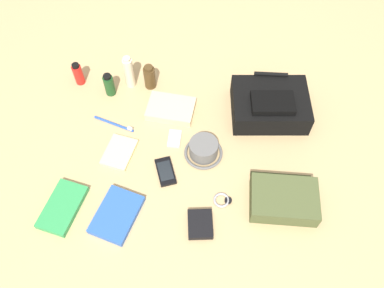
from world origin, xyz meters
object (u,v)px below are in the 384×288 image
(travel_guidebook, at_px, (117,215))
(wallet, at_px, (200,224))
(shampoo_bottle, at_px, (109,85))
(cell_phone, at_px, (165,171))
(bucket_hat, at_px, (204,149))
(lotion_bottle, at_px, (129,72))
(toiletry_pouch, at_px, (284,199))
(sunscreen_spray, at_px, (78,74))
(folded_towel, at_px, (171,109))
(toothbrush, at_px, (116,124))
(paperback_novel, at_px, (63,207))
(media_player, at_px, (174,139))
(notepad, at_px, (119,152))
(wristwatch, at_px, (222,200))
(cologne_bottle, at_px, (150,77))
(backpack, at_px, (270,105))

(travel_guidebook, distance_m, wallet, 0.31)
(shampoo_bottle, height_order, cell_phone, shampoo_bottle)
(cell_phone, bearing_deg, bucket_hat, 33.30)
(travel_guidebook, xyz_separation_m, wallet, (0.31, -0.02, 0.00))
(wallet, bearing_deg, cell_phone, 119.39)
(shampoo_bottle, distance_m, lotion_bottle, 0.10)
(toiletry_pouch, relative_size, sunscreen_spray, 2.20)
(sunscreen_spray, xyz_separation_m, folded_towel, (0.43, -0.14, -0.04))
(toiletry_pouch, bearing_deg, toothbrush, 155.29)
(paperback_novel, bearing_deg, cell_phone, 25.80)
(shampoo_bottle, relative_size, cell_phone, 0.84)
(travel_guidebook, xyz_separation_m, folded_towel, (0.16, 0.50, 0.01))
(toiletry_pouch, relative_size, paperback_novel, 1.10)
(media_player, distance_m, folded_towel, 0.15)
(folded_towel, bearing_deg, lotion_bottle, 144.04)
(notepad, bearing_deg, media_player, 34.45)
(wristwatch, height_order, toothbrush, toothbrush)
(sunscreen_spray, xyz_separation_m, paperback_novel, (0.06, -0.62, -0.04))
(bucket_hat, bearing_deg, lotion_bottle, 134.89)
(bucket_hat, distance_m, shampoo_bottle, 0.52)
(bucket_hat, distance_m, cologne_bottle, 0.43)
(backpack, height_order, folded_towel, backpack)
(backpack, xyz_separation_m, media_player, (-0.39, -0.16, -0.05))
(lotion_bottle, height_order, wristwatch, lotion_bottle)
(wristwatch, bearing_deg, paperback_novel, -173.44)
(cologne_bottle, bearing_deg, toothbrush, -117.95)
(backpack, distance_m, cell_phone, 0.53)
(folded_towel, bearing_deg, backpack, 2.61)
(shampoo_bottle, distance_m, media_player, 0.39)
(sunscreen_spray, relative_size, shampoo_bottle, 0.99)
(paperback_novel, bearing_deg, toiletry_pouch, 5.24)
(cologne_bottle, bearing_deg, media_player, -64.95)
(wristwatch, bearing_deg, bucket_hat, 111.63)
(bucket_hat, bearing_deg, media_player, 153.34)
(folded_towel, bearing_deg, cologne_bottle, 126.82)
(media_player, bearing_deg, backpack, 22.51)
(sunscreen_spray, bearing_deg, bucket_hat, -31.03)
(backpack, bearing_deg, wristwatch, -113.70)
(lotion_bottle, height_order, notepad, lotion_bottle)
(cell_phone, xyz_separation_m, folded_towel, (-0.01, 0.30, 0.01))
(paperback_novel, distance_m, wallet, 0.52)
(backpack, bearing_deg, toothbrush, -170.53)
(bucket_hat, bearing_deg, wallet, -89.51)
(cologne_bottle, bearing_deg, shampoo_bottle, -163.01)
(wallet, bearing_deg, backpack, 57.82)
(cell_phone, relative_size, media_player, 1.59)
(toiletry_pouch, distance_m, paperback_novel, 0.83)
(bucket_hat, height_order, media_player, bucket_hat)
(wallet, xyz_separation_m, folded_towel, (-0.15, 0.52, 0.01))
(cologne_bottle, height_order, folded_towel, cologne_bottle)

